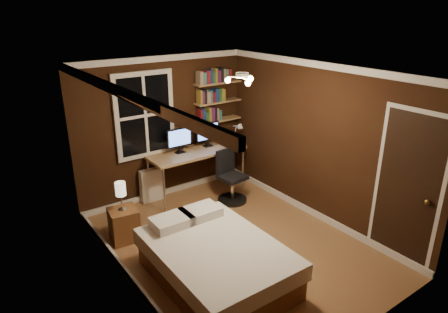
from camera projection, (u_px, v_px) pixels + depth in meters
floor at (235, 244)px, 5.82m from camera, size 4.20×4.20×0.00m
wall_back at (163, 128)px, 6.97m from camera, size 3.20×0.04×2.50m
wall_left at (124, 196)px, 4.50m from camera, size 0.04×4.20×2.50m
wall_right at (317, 143)px, 6.25m from camera, size 0.04×4.20×2.50m
ceiling at (237, 71)px, 4.93m from camera, size 3.20×4.20×0.02m
window at (145, 115)px, 6.65m from camera, size 1.06×0.06×1.46m
door at (407, 191)px, 5.15m from camera, size 0.03×0.82×2.05m
door_knob at (427, 202)px, 4.91m from camera, size 0.06×0.06×0.06m
ceiling_fixture at (242, 81)px, 4.89m from camera, size 0.44×0.44×0.18m
bookshelf_lower at (218, 120)px, 7.47m from camera, size 0.92×0.22×0.03m
books_row_lower at (218, 113)px, 7.42m from camera, size 0.48×0.16×0.23m
bookshelf_middle at (218, 102)px, 7.34m from camera, size 0.92×0.22×0.03m
books_row_middle at (218, 95)px, 7.30m from camera, size 0.54×0.16×0.23m
bookshelf_upper at (218, 83)px, 7.22m from camera, size 0.92×0.22×0.03m
books_row_upper at (218, 76)px, 7.17m from camera, size 0.66×0.16×0.23m
bed at (215, 261)px, 4.99m from camera, size 1.38×1.91×0.65m
nightstand at (124, 225)px, 5.86m from camera, size 0.44×0.44×0.49m
bedside_lamp at (121, 196)px, 5.70m from camera, size 0.15×0.15×0.44m
radiator at (151, 185)px, 7.03m from camera, size 0.40×0.14×0.59m
desk at (197, 154)px, 7.12m from camera, size 1.77×0.66×0.84m
monitor_left at (179, 141)px, 6.92m from camera, size 0.48×0.12×0.45m
monitor_right at (208, 135)px, 7.24m from camera, size 0.48×0.12×0.45m
desk_lamp at (237, 133)px, 7.33m from camera, size 0.14×0.32×0.44m
office_chair at (231, 182)px, 7.02m from camera, size 0.52×0.52×0.94m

